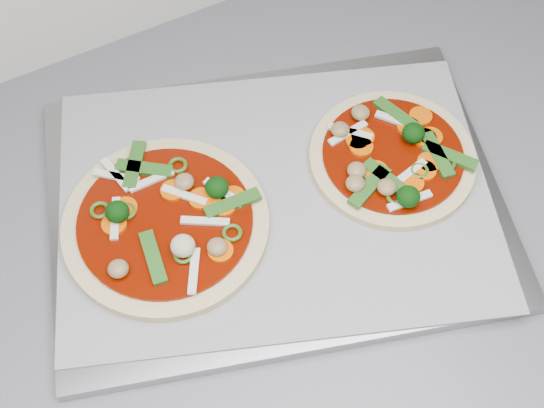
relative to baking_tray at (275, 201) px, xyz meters
name	(u,v)px	position (x,y,z in m)	size (l,w,h in m)	color
base_cabinet	(445,279)	(0.32, 0.00, -0.48)	(3.60, 0.60, 0.86)	#BCBCB9
countertop	(519,106)	(0.32, 0.00, -0.03)	(3.60, 0.60, 0.04)	slate
baking_tray	(275,201)	(0.00, 0.00, 0.00)	(0.46, 0.34, 0.01)	gray
parchment	(275,196)	(0.00, 0.00, 0.01)	(0.44, 0.32, 0.00)	gray
pizza_left	(167,222)	(-0.11, 0.02, 0.02)	(0.29, 0.29, 0.03)	#EFDC91
pizza_right	(393,157)	(0.13, -0.02, 0.02)	(0.25, 0.25, 0.03)	#EFDC91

